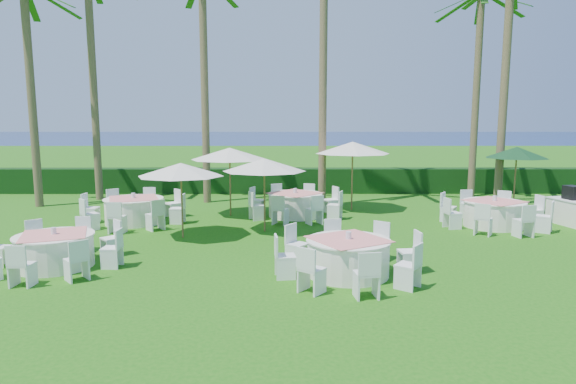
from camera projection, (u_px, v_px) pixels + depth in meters
name	position (u px, v px, depth m)	size (l,w,h in m)	color
ground	(312.00, 262.00, 11.95)	(120.00, 120.00, 0.00)	#195B0F
hedge	(299.00, 180.00, 23.73)	(34.00, 1.00, 1.20)	black
ocean	(289.00, 137.00, 112.89)	(260.00, 260.00, 0.00)	#071F4A
banquet_table_a	(55.00, 250.00, 11.51)	(3.19, 3.19, 0.96)	white
banquet_table_b	(348.00, 256.00, 10.89)	(3.36, 3.36, 1.00)	white
banquet_table_d	(134.00, 210.00, 16.54)	(3.50, 3.50, 1.05)	white
banquet_table_e	(295.00, 204.00, 17.71)	(3.43, 3.43, 1.05)	white
banquet_table_f	(494.00, 213.00, 15.98)	(3.48, 3.48, 1.04)	white
umbrella_a	(181.00, 170.00, 14.20)	(2.55, 2.55, 2.26)	brown
umbrella_b	(264.00, 165.00, 15.02)	(2.62, 2.62, 2.33)	brown
umbrella_c	(230.00, 154.00, 17.64)	(2.86, 2.86, 2.52)	brown
umbrella_d	(353.00, 148.00, 18.72)	(2.89, 2.89, 2.70)	brown
umbrella_green	(517.00, 153.00, 18.40)	(2.35, 2.35, 2.52)	brown
palm_a	(93.00, 76.00, 20.91)	(4.18, 4.39, 9.95)	brown
palm_b	(204.00, 79.00, 20.19)	(4.41, 4.06, 9.53)	brown
palm_c	(323.00, 40.00, 19.15)	(4.26, 4.36, 12.40)	brown
palm_d	(477.00, 87.00, 21.86)	(4.35, 4.28, 9.18)	brown
palm_e	(505.00, 81.00, 19.00)	(4.40, 3.98, 9.19)	brown
palm_f	(31.00, 87.00, 19.19)	(4.33, 4.31, 8.77)	brown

